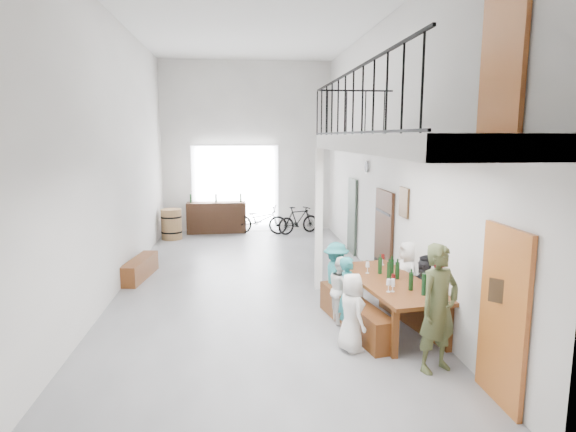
{
  "coord_description": "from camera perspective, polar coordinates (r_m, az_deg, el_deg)",
  "views": [
    {
      "loc": [
        -0.31,
        -9.88,
        3.1
      ],
      "look_at": [
        0.67,
        -0.5,
        1.53
      ],
      "focal_mm": 30.0,
      "sensor_mm": 36.0,
      "label": 1
    }
  ],
  "objects": [
    {
      "name": "guest_right_c",
      "position": [
        8.93,
        13.95,
        -6.92
      ],
      "size": [
        0.47,
        0.66,
        1.26
      ],
      "primitive_type": "imported",
      "rotation": [
        0.0,
        0.0,
        -1.45
      ],
      "color": "white",
      "rests_on": "ground"
    },
    {
      "name": "guest_left_b",
      "position": [
        7.81,
        7.13,
        -9.2
      ],
      "size": [
        0.43,
        0.52,
        1.23
      ],
      "primitive_type": "imported",
      "rotation": [
        0.0,
        0.0,
        1.23
      ],
      "color": "teal",
      "rests_on": "ground"
    },
    {
      "name": "balcony",
      "position": [
        7.13,
        12.88,
        8.09
      ],
      "size": [
        1.52,
        5.62,
        4.0
      ],
      "color": "white",
      "rests_on": "ground"
    },
    {
      "name": "oak_barrel",
      "position": [
        15.04,
        -13.64,
        -0.95
      ],
      "size": [
        0.63,
        0.63,
        0.93
      ],
      "color": "#997044",
      "rests_on": "ground"
    },
    {
      "name": "guest_left_c",
      "position": [
        8.21,
        6.41,
        -8.63
      ],
      "size": [
        0.44,
        0.56,
        1.12
      ],
      "primitive_type": "imported",
      "rotation": [
        0.0,
        0.0,
        1.6
      ],
      "color": "white",
      "rests_on": "ground"
    },
    {
      "name": "bench_inner",
      "position": [
        8.04,
        7.83,
        -11.44
      ],
      "size": [
        0.77,
        2.19,
        0.5
      ],
      "primitive_type": "cube",
      "rotation": [
        0.0,
        0.0,
        0.2
      ],
      "color": "#652F16",
      "rests_on": "ground"
    },
    {
      "name": "bench_wall",
      "position": [
        8.4,
        14.76,
        -10.92
      ],
      "size": [
        0.66,
        1.95,
        0.45
      ],
      "primitive_type": "cube",
      "rotation": [
        0.0,
        0.0,
        0.21
      ],
      "color": "#652F16",
      "rests_on": "ground"
    },
    {
      "name": "serving_counter",
      "position": [
        15.76,
        -8.47,
        -0.18
      ],
      "size": [
        1.91,
        0.57,
        1.0
      ],
      "primitive_type": "cube",
      "rotation": [
        0.0,
        0.0,
        0.02
      ],
      "color": "#381F12",
      "rests_on": "ground"
    },
    {
      "name": "tasting_table",
      "position": [
        8.07,
        11.99,
        -8.03
      ],
      "size": [
        1.35,
        2.6,
        0.79
      ],
      "rotation": [
        0.0,
        0.0,
        0.14
      ],
      "color": "#652F16",
      "rests_on": "ground"
    },
    {
      "name": "tableware",
      "position": [
        8.04,
        12.03,
        -6.39
      ],
      "size": [
        0.49,
        1.58,
        0.35
      ],
      "color": "black",
      "rests_on": "tasting_table"
    },
    {
      "name": "guest_right_a",
      "position": [
        7.82,
        17.42,
        -9.1
      ],
      "size": [
        0.51,
        0.84,
        1.34
      ],
      "primitive_type": "imported",
      "rotation": [
        0.0,
        0.0,
        -1.82
      ],
      "color": "maroon",
      "rests_on": "ground"
    },
    {
      "name": "bicycle_near",
      "position": [
        15.44,
        -3.32,
        -0.44
      ],
      "size": [
        1.85,
        1.03,
        0.92
      ],
      "primitive_type": "imported",
      "rotation": [
        0.0,
        0.0,
        1.32
      ],
      "color": "black",
      "rests_on": "ground"
    },
    {
      "name": "right_wall_decor",
      "position": [
        8.67,
        14.45,
        0.11
      ],
      "size": [
        0.07,
        8.28,
        5.07
      ],
      "color": "#AB5920",
      "rests_on": "ground"
    },
    {
      "name": "potted_plant",
      "position": [
        11.03,
        8.8,
        -5.95
      ],
      "size": [
        0.44,
        0.41,
        0.39
      ],
      "primitive_type": "imported",
      "rotation": [
        0.0,
        0.0,
        -0.38
      ],
      "color": "#174614",
      "rests_on": "ground"
    },
    {
      "name": "guest_right_b",
      "position": [
        8.32,
        16.04,
        -8.41
      ],
      "size": [
        0.63,
        1.18,
        1.21
      ],
      "primitive_type": "imported",
      "rotation": [
        0.0,
        0.0,
        -1.31
      ],
      "color": "black",
      "rests_on": "ground"
    },
    {
      "name": "bicycle_far",
      "position": [
        15.44,
        1.24,
        -0.48
      ],
      "size": [
        1.52,
        0.98,
        0.89
      ],
      "primitive_type": "imported",
      "rotation": [
        0.0,
        0.0,
        1.98
      ],
      "color": "black",
      "rests_on": "ground"
    },
    {
      "name": "counter_bottles",
      "position": [
        15.66,
        -8.53,
        2.12
      ],
      "size": [
        1.65,
        0.17,
        0.28
      ],
      "color": "black",
      "rests_on": "serving_counter"
    },
    {
      "name": "room_walls",
      "position": [
        9.9,
        -4.25,
        12.03
      ],
      "size": [
        12.0,
        12.0,
        12.0
      ],
      "color": "white",
      "rests_on": "ground"
    },
    {
      "name": "host_standing",
      "position": [
        6.74,
        17.42,
        -10.39
      ],
      "size": [
        0.74,
        0.63,
        1.73
      ],
      "primitive_type": "imported",
      "rotation": [
        0.0,
        0.0,
        0.41
      ],
      "color": "#454E2C",
      "rests_on": "ground"
    },
    {
      "name": "floor",
      "position": [
        10.36,
        -4.01,
        -8.01
      ],
      "size": [
        12.0,
        12.0,
        0.0
      ],
      "primitive_type": "plane",
      "color": "slate",
      "rests_on": "ground"
    },
    {
      "name": "guest_left_a",
      "position": [
        7.17,
        7.54,
        -11.24
      ],
      "size": [
        0.49,
        0.64,
        1.16
      ],
      "primitive_type": "imported",
      "rotation": [
        0.0,
        0.0,
        1.81
      ],
      "color": "white",
      "rests_on": "ground"
    },
    {
      "name": "gateway_portal",
      "position": [
        15.91,
        -6.25,
        3.23
      ],
      "size": [
        2.8,
        0.08,
        2.8
      ],
      "primitive_type": "cube",
      "color": "white",
      "rests_on": "ground"
    },
    {
      "name": "side_bench",
      "position": [
        11.17,
        -17.15,
        -5.95
      ],
      "size": [
        0.56,
        1.6,
        0.44
      ],
      "primitive_type": "cube",
      "rotation": [
        0.0,
        0.0,
        -0.14
      ],
      "color": "#652F16",
      "rests_on": "ground"
    },
    {
      "name": "guest_left_d",
      "position": [
        8.76,
        5.7,
        -7.09
      ],
      "size": [
        0.51,
        0.82,
        1.24
      ],
      "primitive_type": "imported",
      "rotation": [
        0.0,
        0.0,
        1.51
      ],
      "color": "teal",
      "rests_on": "ground"
    }
  ]
}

